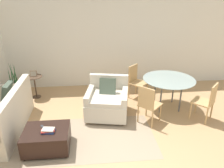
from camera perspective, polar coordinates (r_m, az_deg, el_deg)
The scene contains 15 objects.
ground_plane at distance 3.92m, azimuth 0.67°, elevation -21.01°, with size 20.00×20.00×0.00m, color tan.
wall_back at distance 6.49m, azimuth -2.76°, elevation 11.16°, with size 12.00×0.06×2.75m.
area_rug at distance 4.56m, azimuth -8.14°, elevation -13.87°, with size 2.96×1.47×0.01m.
couch at distance 5.12m, azimuth -26.87°, elevation -7.92°, with size 0.92×1.95×0.90m.
armchair at distance 5.12m, azimuth -1.21°, elevation -4.50°, with size 1.09×1.10×0.90m.
ottoman at distance 4.32m, azimuth -16.63°, elevation -13.49°, with size 0.82×0.67×0.41m.
book_stack at distance 4.14m, azimuth -16.36°, elevation -11.60°, with size 0.25×0.18×0.06m.
tv_remote_primary at distance 4.31m, azimuth -17.63°, elevation -10.62°, with size 0.11×0.14×0.01m.
potted_plant at distance 6.53m, azimuth -23.83°, elevation -1.56°, with size 0.40×0.40×1.05m.
side_table at distance 6.26m, azimuth -19.53°, elevation 0.30°, with size 0.43×0.43×0.62m.
picture_frame at distance 6.17m, azimuth -19.85°, elevation 2.55°, with size 0.18×0.06×0.16m.
dining_table at distance 5.46m, azimuth 14.59°, elevation 0.59°, with size 1.25×1.25×0.77m.
dining_chair_near_left at distance 4.77m, azimuth 9.41°, elevation -4.82°, with size 0.59×0.59×0.90m.
dining_chair_near_right at distance 5.26m, azimuth 23.64°, elevation -3.80°, with size 0.59×0.59×0.90m.
dining_chair_far_left at distance 5.94m, azimuth 6.24°, elevation 1.21°, with size 0.59×0.59×0.90m.
Camera 1 is at (-0.32, -2.79, 2.74)m, focal length 35.00 mm.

